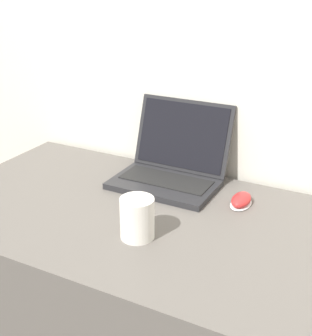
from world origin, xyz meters
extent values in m
cube|color=silver|center=(0.00, 0.75, 1.25)|extent=(7.00, 0.04, 2.50)
cube|color=#5B5651|center=(0.00, 0.36, 0.36)|extent=(1.43, 0.71, 0.73)
cube|color=#232326|center=(-0.09, 0.54, 0.74)|extent=(0.34, 0.21, 0.02)
cube|color=black|center=(-0.09, 0.56, 0.75)|extent=(0.30, 0.12, 0.00)
cube|color=#232326|center=(-0.09, 0.69, 0.86)|extent=(0.34, 0.09, 0.24)
cube|color=black|center=(-0.09, 0.68, 0.86)|extent=(0.31, 0.07, 0.21)
cylinder|color=silver|center=(-0.02, 0.24, 0.78)|extent=(0.09, 0.09, 0.11)
cylinder|color=black|center=(-0.02, 0.24, 0.84)|extent=(0.08, 0.08, 0.01)
ellipsoid|color=white|center=(0.17, 0.54, 0.73)|extent=(0.06, 0.10, 0.01)
ellipsoid|color=red|center=(0.17, 0.54, 0.74)|extent=(0.06, 0.10, 0.03)
camera|label=1|loc=(0.53, -0.69, 1.39)|focal=50.00mm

